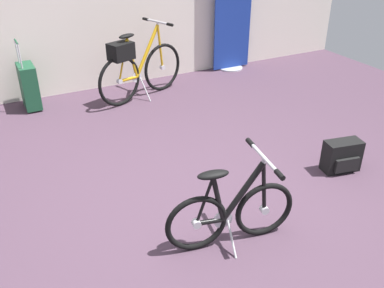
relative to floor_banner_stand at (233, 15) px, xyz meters
The scene contains 6 objects.
ground_plane 3.72m from the floor_banner_stand, 125.38° to the right, with size 8.20×8.20×0.00m, color #473342.
floor_banner_stand is the anchor object (origin of this frame).
folding_bike_foreground 3.93m from the floor_banner_stand, 121.81° to the right, with size 0.96×0.53×0.69m.
display_bike_left 1.78m from the floor_banner_stand, 164.05° to the right, with size 1.27×0.60×0.93m.
rolling_suitcase 2.98m from the floor_banner_stand, behind, with size 0.18×0.36×0.83m.
backpack_on_floor 3.08m from the floor_banner_stand, 102.07° to the right, with size 0.36×0.24×0.30m.
Camera 1 is at (-1.28, -2.34, 2.11)m, focal length 39.76 mm.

